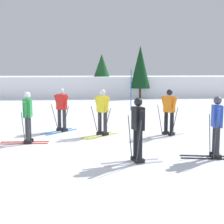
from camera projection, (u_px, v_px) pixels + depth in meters
The scene contains 11 objects.
ground_plane at pixel (56, 148), 10.16m from camera, with size 120.00×120.00×0.00m, color white.
far_snow_ridge at pixel (73, 86), 29.83m from camera, with size 80.00×6.06×1.79m, color white.
skier_black at pixel (138, 128), 8.50m from camera, with size 1.64×0.99×1.71m.
skier_orange at pixel (169, 111), 11.99m from camera, with size 1.54×1.19×1.71m.
skier_yellow at pixel (102, 111), 11.99m from camera, with size 1.42×1.36×1.71m.
skier_red at pixel (62, 108), 12.76m from camera, with size 1.36×1.43×1.71m.
skier_green at pixel (28, 116), 10.73m from camera, with size 1.61×1.00×1.71m.
skier_blue at pixel (216, 125), 8.92m from camera, with size 1.64×0.99×1.71m.
trail_marker_pole at pixel (131, 90), 19.32m from camera, with size 0.05×0.05×2.43m, color #1E56AD.
conifer_far_left at pixel (102, 70), 29.10m from camera, with size 2.03×2.03×3.78m.
conifer_far_right at pixel (140, 67), 27.16m from camera, with size 1.66×1.66×4.38m.
Camera 1 is at (0.83, -10.04, 2.44)m, focal length 52.28 mm.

